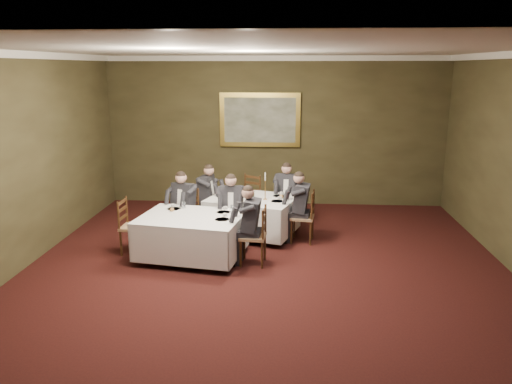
# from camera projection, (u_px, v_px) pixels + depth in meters

# --- Properties ---
(ground) EXTENTS (10.00, 10.00, 0.00)m
(ground) POSITION_uv_depth(u_px,v_px,m) (263.00, 292.00, 7.42)
(ground) COLOR black
(ground) RESTS_ON ground
(ceiling) EXTENTS (8.00, 10.00, 0.10)m
(ceiling) POSITION_uv_depth(u_px,v_px,m) (264.00, 47.00, 6.57)
(ceiling) COLOR silver
(ceiling) RESTS_ON back_wall
(back_wall) EXTENTS (8.00, 0.10, 3.50)m
(back_wall) POSITION_uv_depth(u_px,v_px,m) (275.00, 132.00, 11.83)
(back_wall) COLOR #312C18
(back_wall) RESTS_ON ground
(crown_molding) EXTENTS (8.00, 10.00, 0.12)m
(crown_molding) POSITION_uv_depth(u_px,v_px,m) (264.00, 52.00, 6.58)
(crown_molding) COLOR white
(crown_molding) RESTS_ON back_wall
(table_main) EXTENTS (1.94, 1.68, 0.67)m
(table_main) POSITION_uv_depth(u_px,v_px,m) (252.00, 213.00, 9.81)
(table_main) COLOR #331E0E
(table_main) RESTS_ON ground
(table_second) EXTENTS (1.93, 1.59, 0.67)m
(table_second) POSITION_uv_depth(u_px,v_px,m) (192.00, 234.00, 8.62)
(table_second) COLOR #331E0E
(table_second) RESTS_ON ground
(chair_main_backleft) EXTENTS (0.59, 0.58, 1.00)m
(chair_main_backleft) POSITION_uv_depth(u_px,v_px,m) (248.00, 208.00, 10.76)
(chair_main_backleft) COLOR #906C49
(chair_main_backleft) RESTS_ON ground
(chair_main_backright) EXTENTS (0.49, 0.48, 1.00)m
(chair_main_backright) POSITION_uv_depth(u_px,v_px,m) (287.00, 212.00, 10.45)
(chair_main_backright) COLOR #906C49
(chair_main_backright) RESTS_ON ground
(diner_main_backright) EXTENTS (0.46, 0.53, 1.35)m
(diner_main_backright) POSITION_uv_depth(u_px,v_px,m) (287.00, 202.00, 10.39)
(diner_main_backright) COLOR black
(diner_main_backright) RESTS_ON chair_main_backright
(chair_main_endleft) EXTENTS (0.50, 0.52, 1.00)m
(chair_main_endleft) POSITION_uv_depth(u_px,v_px,m) (206.00, 216.00, 10.22)
(chair_main_endleft) COLOR #906C49
(chair_main_endleft) RESTS_ON ground
(diner_main_endleft) EXTENTS (0.55, 0.49, 1.35)m
(diner_main_endleft) POSITION_uv_depth(u_px,v_px,m) (206.00, 205.00, 10.16)
(diner_main_endleft) COLOR black
(diner_main_endleft) RESTS_ON chair_main_endleft
(chair_main_endright) EXTENTS (0.47, 0.49, 1.00)m
(chair_main_endright) POSITION_uv_depth(u_px,v_px,m) (303.00, 227.00, 9.49)
(chair_main_endright) COLOR #906C49
(chair_main_endright) RESTS_ON ground
(diner_main_endright) EXTENTS (0.53, 0.46, 1.35)m
(diner_main_endright) POSITION_uv_depth(u_px,v_px,m) (302.00, 216.00, 9.43)
(diner_main_endright) COLOR black
(diner_main_endright) RESTS_ON chair_main_endright
(chair_sec_backleft) EXTENTS (0.57, 0.56, 1.00)m
(chair_sec_backleft) POSITION_uv_depth(u_px,v_px,m) (186.00, 225.00, 9.61)
(chair_sec_backleft) COLOR #906C49
(chair_sec_backleft) RESTS_ON ground
(diner_sec_backleft) EXTENTS (0.55, 0.60, 1.35)m
(diner_sec_backleft) POSITION_uv_depth(u_px,v_px,m) (185.00, 214.00, 9.54)
(diner_sec_backleft) COLOR black
(diner_sec_backleft) RESTS_ON chair_sec_backleft
(chair_sec_backright) EXTENTS (0.45, 0.43, 1.00)m
(chair_sec_backright) POSITION_uv_depth(u_px,v_px,m) (232.00, 229.00, 9.40)
(chair_sec_backright) COLOR #906C49
(chair_sec_backright) RESTS_ON ground
(diner_sec_backright) EXTENTS (0.42, 0.49, 1.35)m
(diner_sec_backright) POSITION_uv_depth(u_px,v_px,m) (232.00, 217.00, 9.33)
(diner_sec_backright) COLOR black
(diner_sec_backright) RESTS_ON chair_sec_backright
(chair_sec_endright) EXTENTS (0.45, 0.47, 1.00)m
(chair_sec_endright) POSITION_uv_depth(u_px,v_px,m) (254.00, 248.00, 8.42)
(chair_sec_endright) COLOR #906C49
(chair_sec_endright) RESTS_ON ground
(diner_sec_endright) EXTENTS (0.51, 0.44, 1.35)m
(diner_sec_endright) POSITION_uv_depth(u_px,v_px,m) (253.00, 235.00, 8.36)
(diner_sec_endright) COLOR black
(diner_sec_endright) RESTS_ON chair_sec_endright
(chair_sec_endleft) EXTENTS (0.44, 0.46, 1.00)m
(chair_sec_endleft) POSITION_uv_depth(u_px,v_px,m) (134.00, 238.00, 8.91)
(chair_sec_endleft) COLOR #906C49
(chair_sec_endleft) RESTS_ON ground
(centerpiece) EXTENTS (0.23, 0.20, 0.25)m
(centerpiece) POSITION_uv_depth(u_px,v_px,m) (252.00, 192.00, 9.70)
(centerpiece) COLOR #2D5926
(centerpiece) RESTS_ON table_main
(candlestick) EXTENTS (0.08, 0.08, 0.55)m
(candlestick) POSITION_uv_depth(u_px,v_px,m) (265.00, 189.00, 9.57)
(candlestick) COLOR #AE7C35
(candlestick) RESTS_ON table_main
(place_setting_table_main) EXTENTS (0.33, 0.31, 0.14)m
(place_setting_table_main) POSITION_uv_depth(u_px,v_px,m) (241.00, 190.00, 10.21)
(place_setting_table_main) COLOR white
(place_setting_table_main) RESTS_ON table_main
(place_setting_table_second) EXTENTS (0.33, 0.31, 0.14)m
(place_setting_table_second) POSITION_uv_depth(u_px,v_px,m) (177.00, 207.00, 9.01)
(place_setting_table_second) COLOR white
(place_setting_table_second) RESTS_ON table_second
(painting) EXTENTS (1.89, 0.09, 1.26)m
(painting) POSITION_uv_depth(u_px,v_px,m) (260.00, 120.00, 11.72)
(painting) COLOR #D9B74F
(painting) RESTS_ON back_wall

